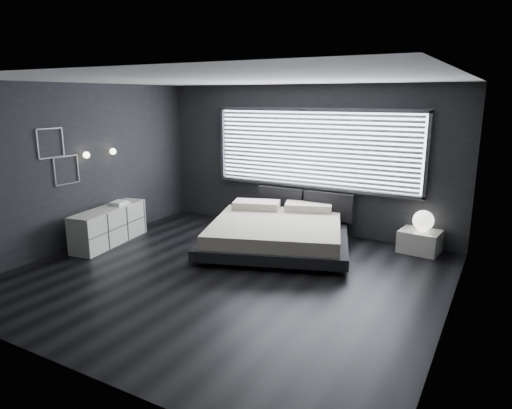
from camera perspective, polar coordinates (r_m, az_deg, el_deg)
The scene contains 12 objects.
room at distance 6.44m, azimuth -3.72°, elevation 2.80°, with size 6.04×6.00×2.80m.
window at distance 8.69m, azimuth 7.19°, elevation 6.88°, with size 4.14×0.09×1.52m.
headboard at distance 8.87m, azimuth 6.05°, elevation 0.22°, with size 1.96×0.16×0.52m.
sconce_near at distance 8.36m, azimuth -20.45°, elevation 5.82°, with size 0.18×0.11×0.11m.
sconce_far at distance 8.75m, azimuth -17.46°, elevation 6.35°, with size 0.18×0.11×0.11m.
wall_art_upper at distance 8.03m, azimuth -24.29°, elevation 7.01°, with size 0.01×0.48×0.48m.
wall_art_lower at distance 8.24m, azimuth -22.59°, elevation 3.99°, with size 0.01×0.48×0.48m.
bed at distance 7.94m, azimuth 2.59°, elevation -3.38°, with size 3.05×2.99×0.63m.
nightstand at distance 8.22m, azimuth 19.79°, elevation -4.35°, with size 0.64×0.53×0.37m, color silver.
orb_lamp at distance 8.16m, azimuth 20.19°, elevation -1.88°, with size 0.35×0.35×0.35m, color white.
dresser at distance 8.57m, azimuth -17.85°, elevation -2.53°, with size 0.71×1.68×0.65m.
book_stack at distance 8.67m, azimuth -16.76°, elevation 0.17°, with size 0.30×0.37×0.07m.
Camera 1 is at (3.46, -5.30, 2.58)m, focal length 32.00 mm.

